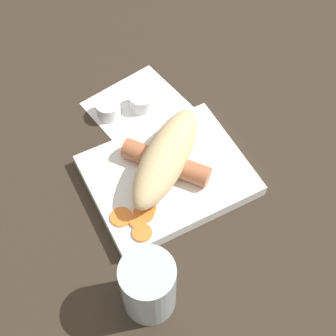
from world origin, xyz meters
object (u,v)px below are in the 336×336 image
at_px(drink_glass, 148,287).
at_px(condiment_cup_near, 142,102).
at_px(food_tray, 168,175).
at_px(bread_roll, 168,156).
at_px(condiment_cup_far, 109,110).
at_px(sausage, 168,161).

bearing_deg(drink_glass, condiment_cup_near, 65.94).
distance_m(food_tray, bread_roll, 0.04).
xyz_separation_m(food_tray, condiment_cup_far, (-0.03, 0.17, 0.00)).
relative_size(food_tray, drink_glass, 2.29).
xyz_separation_m(food_tray, condiment_cup_near, (0.03, 0.16, 0.00)).
bearing_deg(sausage, bread_roll, -149.98).
xyz_separation_m(bread_roll, condiment_cup_far, (-0.03, 0.16, -0.04)).
distance_m(food_tray, drink_glass, 0.20).
relative_size(sausage, condiment_cup_far, 3.34).
distance_m(sausage, condiment_cup_near, 0.15).
distance_m(food_tray, condiment_cup_far, 0.17).
bearing_deg(bread_roll, condiment_cup_far, 101.78).
distance_m(condiment_cup_near, drink_glass, 0.35).
distance_m(bread_roll, condiment_cup_far, 0.17).
distance_m(sausage, drink_glass, 0.21).
bearing_deg(condiment_cup_near, sausage, -99.64).
bearing_deg(drink_glass, food_tray, 55.17).
bearing_deg(sausage, condiment_cup_far, 101.95).
relative_size(condiment_cup_near, drink_glass, 0.40).
bearing_deg(sausage, condiment_cup_near, 80.36).
height_order(food_tray, bread_roll, bread_roll).
xyz_separation_m(bread_roll, sausage, (0.00, 0.00, -0.01)).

